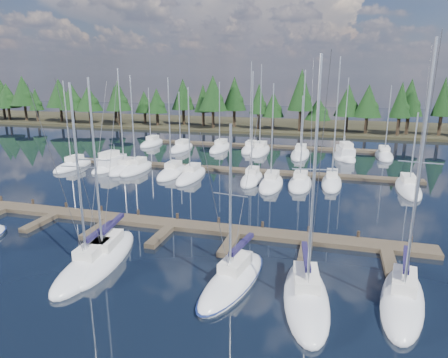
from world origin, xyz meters
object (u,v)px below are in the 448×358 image
(front_sailboat_6, at_px, (402,299))
(main_dock, at_px, (171,227))
(front_sailboat_2, at_px, (91,265))
(motor_yacht_right, at_px, (345,155))
(front_sailboat_5, at_px, (306,297))
(front_sailboat_3, at_px, (106,256))
(motor_yacht_left, at_px, (112,165))
(front_sailboat_4, at_px, (233,280))

(front_sailboat_6, bearing_deg, main_dock, 158.06)
(front_sailboat_2, xyz_separation_m, motor_yacht_right, (17.97, 44.83, 0.19))
(front_sailboat_2, height_order, front_sailboat_6, front_sailboat_6)
(front_sailboat_2, xyz_separation_m, front_sailboat_5, (15.05, -0.16, 0.01))
(front_sailboat_3, relative_size, front_sailboat_6, 0.88)
(front_sailboat_2, relative_size, front_sailboat_5, 0.90)
(front_sailboat_2, relative_size, motor_yacht_left, 1.58)
(main_dock, relative_size, motor_yacht_left, 5.07)
(main_dock, bearing_deg, front_sailboat_2, -106.56)
(front_sailboat_4, distance_m, front_sailboat_5, 4.87)
(front_sailboat_6, height_order, motor_yacht_right, front_sailboat_6)
(front_sailboat_6, height_order, motor_yacht_left, front_sailboat_6)
(motor_yacht_left, bearing_deg, front_sailboat_6, -36.96)
(front_sailboat_3, distance_m, front_sailboat_5, 14.89)
(front_sailboat_3, distance_m, front_sailboat_6, 20.41)
(front_sailboat_4, height_order, front_sailboat_6, front_sailboat_6)
(front_sailboat_3, height_order, front_sailboat_5, front_sailboat_5)
(front_sailboat_2, distance_m, front_sailboat_5, 15.05)
(motor_yacht_right, bearing_deg, motor_yacht_left, -153.01)
(front_sailboat_4, distance_m, motor_yacht_left, 37.27)
(main_dock, relative_size, front_sailboat_6, 2.75)
(main_dock, distance_m, motor_yacht_right, 39.52)
(front_sailboat_4, xyz_separation_m, motor_yacht_left, (-25.29, 27.37, 0.20))
(front_sailboat_2, height_order, motor_yacht_right, front_sailboat_2)
(front_sailboat_4, relative_size, motor_yacht_right, 1.26)
(front_sailboat_3, bearing_deg, front_sailboat_6, -1.18)
(front_sailboat_2, relative_size, front_sailboat_6, 0.86)
(main_dock, distance_m, front_sailboat_3, 7.25)
(front_sailboat_2, bearing_deg, motor_yacht_left, 118.23)
(front_sailboat_2, height_order, motor_yacht_left, front_sailboat_2)
(main_dock, xyz_separation_m, front_sailboat_5, (12.54, -8.61, 0.09))
(main_dock, height_order, front_sailboat_6, front_sailboat_6)
(front_sailboat_2, distance_m, front_sailboat_6, 20.70)
(front_sailboat_2, relative_size, front_sailboat_4, 1.20)
(front_sailboat_3, height_order, motor_yacht_left, front_sailboat_3)
(main_dock, height_order, front_sailboat_2, front_sailboat_2)
(front_sailboat_6, distance_m, motor_yacht_right, 43.77)
(main_dock, relative_size, front_sailboat_2, 3.21)
(front_sailboat_3, relative_size, motor_yacht_right, 1.55)
(motor_yacht_left, bearing_deg, front_sailboat_4, -47.27)
(front_sailboat_3, height_order, front_sailboat_6, front_sailboat_6)
(main_dock, xyz_separation_m, motor_yacht_right, (15.45, 36.38, 0.27))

